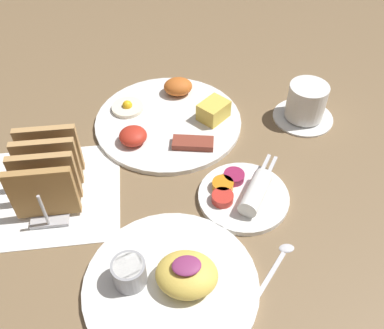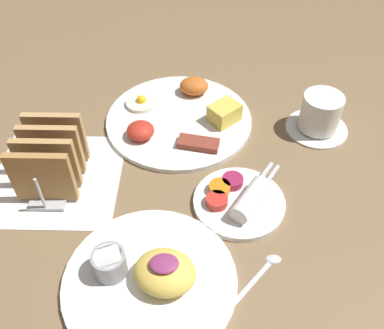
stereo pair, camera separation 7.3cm
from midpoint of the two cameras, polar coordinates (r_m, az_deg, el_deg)
name	(u,v)px [view 1 (the left image)]	position (r m, az deg, el deg)	size (l,w,h in m)	color
ground_plane	(168,200)	(0.72, -6.09, -4.86)	(3.00, 3.00, 0.00)	brown
napkin_flat	(55,193)	(0.77, -20.47, -3.73)	(0.22, 0.22, 0.00)	white
plate_breakfast	(170,118)	(0.86, -5.47, 6.04)	(0.29, 0.29, 0.05)	white
plate_condiments	(244,194)	(0.71, 4.02, -4.13)	(0.15, 0.15, 0.04)	white
plate_foreground	(171,281)	(0.62, -6.34, -15.38)	(0.25, 0.25, 0.06)	white
toast_rack	(47,173)	(0.74, -21.45, -1.19)	(0.10, 0.15, 0.10)	#B7B7BC
coffee_cup	(306,104)	(0.87, 12.62, 7.78)	(0.12, 0.12, 0.08)	white
teaspoon	(277,263)	(0.65, 8.12, -13.05)	(0.09, 0.10, 0.01)	silver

